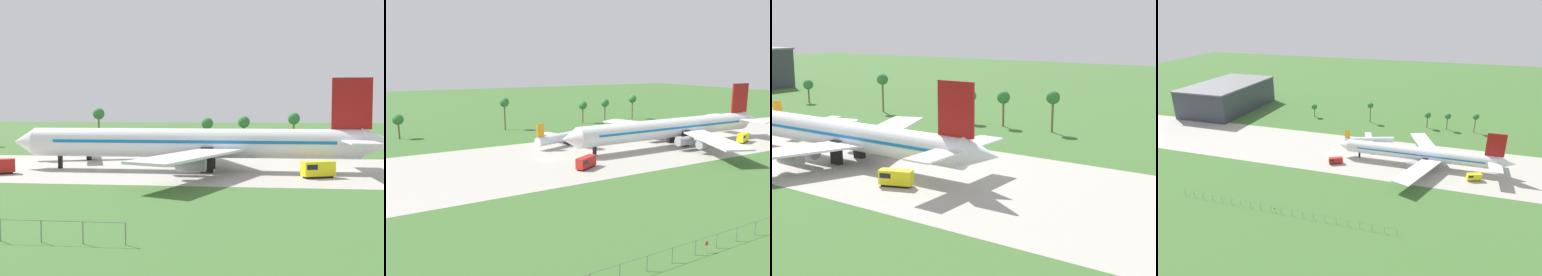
% 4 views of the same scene
% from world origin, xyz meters
% --- Properties ---
extents(jet_airliner, '(76.57, 58.53, 18.17)m').
position_xyz_m(jet_airliner, '(41.87, -2.66, 5.41)').
color(jet_airliner, white).
rests_on(jet_airliner, ground_plane).
extents(regional_aircraft, '(24.50, 22.31, 7.83)m').
position_xyz_m(regional_aircraft, '(13.40, 13.96, 2.57)').
color(regional_aircraft, silver).
rests_on(regional_aircraft, ground_plane).
extents(baggage_tug, '(6.20, 3.88, 2.98)m').
position_xyz_m(baggage_tug, '(63.42, -10.57, 1.58)').
color(baggage_tug, black).
rests_on(baggage_tug, ground_plane).
extents(palm_tree_row, '(100.04, 3.60, 12.33)m').
position_xyz_m(palm_tree_row, '(25.68, 49.02, 8.20)').
color(palm_tree_row, brown).
rests_on(palm_tree_row, ground_plane).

